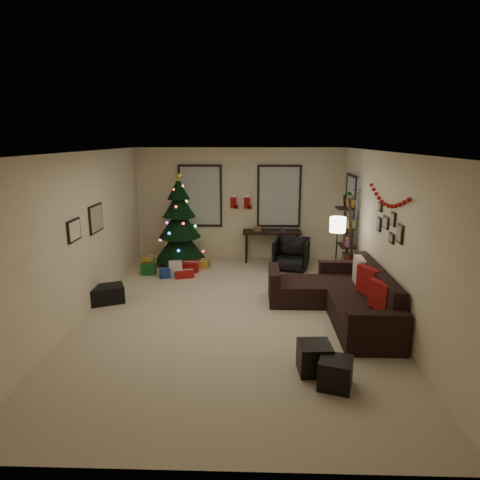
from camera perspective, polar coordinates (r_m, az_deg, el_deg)
name	(u,v)px	position (r m, az deg, el deg)	size (l,w,h in m)	color
floor	(233,314)	(7.31, -0.95, -9.91)	(7.00, 7.00, 0.00)	beige
ceiling	(232,152)	(6.71, -1.04, 11.76)	(7.00, 7.00, 0.00)	white
wall_back	(240,204)	(10.32, -0.05, 4.86)	(5.00, 5.00, 0.00)	beige
wall_front	(212,333)	(3.57, -3.75, -12.37)	(5.00, 5.00, 0.00)	beige
wall_left	(81,236)	(7.43, -20.62, 0.56)	(7.00, 7.00, 0.00)	beige
wall_right	(388,238)	(7.21, 19.28, 0.29)	(7.00, 7.00, 0.00)	beige
window_back_left	(200,196)	(10.33, -5.36, 5.93)	(1.05, 0.06, 1.50)	#728CB2
window_back_right	(279,196)	(10.27, 5.27, 5.89)	(1.05, 0.06, 1.50)	#728CB2
window_right_wall	(351,204)	(9.59, 14.72, 4.66)	(0.06, 0.90, 1.30)	#728CB2
christmas_tree	(180,226)	(9.98, -8.14, 1.87)	(1.18, 1.18, 2.20)	black
presents	(174,268)	(9.51, -8.86, -3.69)	(1.50, 1.01, 0.30)	gold
sofa	(342,298)	(7.41, 13.64, -7.64)	(1.82, 2.65, 0.85)	black
pillow_red_a	(380,296)	(6.63, 18.31, -7.18)	(0.11, 0.43, 0.43)	maroon
pillow_red_b	(368,281)	(7.24, 16.84, -5.33)	(0.12, 0.46, 0.46)	maroon
pillow_cream	(359,271)	(7.77, 15.75, -4.02)	(0.13, 0.47, 0.47)	beige
ottoman_near	(314,358)	(5.66, 9.99, -15.37)	(0.41, 0.41, 0.39)	black
ottoman_far	(335,373)	(5.41, 12.73, -17.07)	(0.38, 0.38, 0.36)	black
desk	(272,234)	(10.18, 4.32, 0.75)	(1.39, 0.50, 0.75)	black
desk_chair	(291,254)	(9.65, 6.90, -1.86)	(0.70, 0.66, 0.72)	black
bookshelf	(348,240)	(9.08, 14.29, 0.00)	(0.30, 0.52, 1.75)	black
potted_plant	(352,195)	(8.78, 14.83, 5.93)	(0.45, 0.39, 0.50)	#4C4C4C
floor_lamp	(337,229)	(8.32, 12.99, 1.40)	(0.31, 0.31, 1.44)	black
art_map	(96,218)	(7.99, -18.83, 2.76)	(0.04, 0.60, 0.50)	black
art_abstract	(74,230)	(7.13, -21.46, 1.23)	(0.04, 0.45, 0.35)	black
gallery	(389,225)	(7.09, 19.44, 1.90)	(0.03, 1.25, 0.54)	black
garland	(387,198)	(7.12, 19.20, 5.42)	(0.08, 1.90, 0.30)	#A5140C
stocking_left	(234,201)	(10.27, -0.85, 5.30)	(0.20, 0.05, 0.36)	#990F0C
stocking_right	(247,201)	(10.19, 0.99, 5.27)	(0.20, 0.05, 0.36)	#990F0C
storage_bin	(106,294)	(8.11, -17.59, -6.98)	(0.62, 0.41, 0.31)	black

